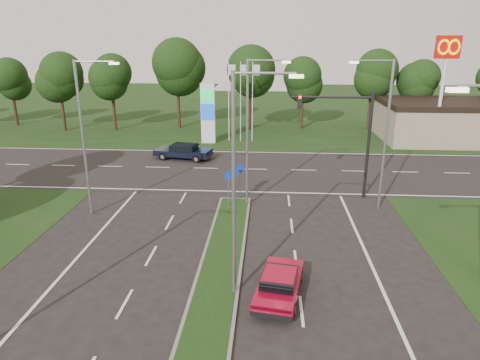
{
  "coord_description": "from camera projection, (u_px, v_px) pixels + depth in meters",
  "views": [
    {
      "loc": [
        2.08,
        -9.27,
        9.99
      ],
      "look_at": [
        0.47,
        14.44,
        2.2
      ],
      "focal_mm": 32.0,
      "sensor_mm": 36.0,
      "label": 1
    }
  ],
  "objects": [
    {
      "name": "cross_road",
      "position": [
        242.0,
        169.0,
        34.79
      ],
      "size": [
        160.0,
        12.0,
        0.02
      ],
      "primitive_type": "cube",
      "color": "black",
      "rests_on": "ground"
    },
    {
      "name": "treeline_far",
      "position": [
        252.0,
        70.0,
        47.76
      ],
      "size": [
        6.0,
        6.0,
        9.9
      ],
      "color": "black",
      "rests_on": "ground"
    },
    {
      "name": "streetlight_right_far",
      "position": [
        383.0,
        128.0,
        25.06
      ],
      "size": [
        2.53,
        0.22,
        9.0
      ],
      "rotation": [
        0.0,
        0.0,
        3.14
      ],
      "color": "gray",
      "rests_on": "ground"
    },
    {
      "name": "traffic_signal",
      "position": [
        349.0,
        128.0,
        27.19
      ],
      "size": [
        5.1,
        0.42,
        7.0
      ],
      "color": "black",
      "rests_on": "ground"
    },
    {
      "name": "median_kerb",
      "position": [
        208.0,
        322.0,
        15.81
      ],
      "size": [
        2.0,
        26.0,
        0.12
      ],
      "primitive_type": "cube",
      "color": "slate",
      "rests_on": "ground"
    },
    {
      "name": "streetlight_median_near",
      "position": [
        239.0,
        177.0,
        16.08
      ],
      "size": [
        2.53,
        0.22,
        9.0
      ],
      "color": "gray",
      "rests_on": "ground"
    },
    {
      "name": "streetlight_left_far",
      "position": [
        86.0,
        131.0,
        24.26
      ],
      "size": [
        2.53,
        0.22,
        9.0
      ],
      "color": "gray",
      "rests_on": "ground"
    },
    {
      "name": "mcdonalds_sign",
      "position": [
        446.0,
        63.0,
        38.71
      ],
      "size": [
        2.2,
        0.47,
        10.4
      ],
      "color": "silver",
      "rests_on": "ground"
    },
    {
      "name": "verge_far",
      "position": [
        255.0,
        110.0,
        64.18
      ],
      "size": [
        160.0,
        50.0,
        0.02
      ],
      "primitive_type": "cube",
      "color": "black",
      "rests_on": "ground"
    },
    {
      "name": "median_signs",
      "position": [
        235.0,
        178.0,
        27.05
      ],
      "size": [
        1.16,
        1.76,
        2.38
      ],
      "color": "gray",
      "rests_on": "ground"
    },
    {
      "name": "navy_sedan",
      "position": [
        183.0,
        151.0,
        37.51
      ],
      "size": [
        5.13,
        2.85,
        1.33
      ],
      "rotation": [
        0.0,
        0.0,
        1.38
      ],
      "color": "black",
      "rests_on": "ground"
    },
    {
      "name": "streetlight_median_far",
      "position": [
        251.0,
        126.0,
        25.56
      ],
      "size": [
        2.53,
        0.22,
        9.0
      ],
      "color": "gray",
      "rests_on": "ground"
    },
    {
      "name": "red_sedan",
      "position": [
        279.0,
        284.0,
        17.37
      ],
      "size": [
        2.24,
        4.11,
        1.07
      ],
      "rotation": [
        0.0,
        0.0,
        -0.17
      ],
      "color": "maroon",
      "rests_on": "ground"
    },
    {
      "name": "gas_pylon",
      "position": [
        210.0,
        112.0,
        42.62
      ],
      "size": [
        5.8,
        1.26,
        8.0
      ],
      "color": "silver",
      "rests_on": "ground"
    },
    {
      "name": "commercial_building",
      "position": [
        462.0,
        121.0,
        44.13
      ],
      "size": [
        16.0,
        9.0,
        4.0
      ],
      "primitive_type": "cube",
      "color": "gray",
      "rests_on": "ground"
    }
  ]
}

